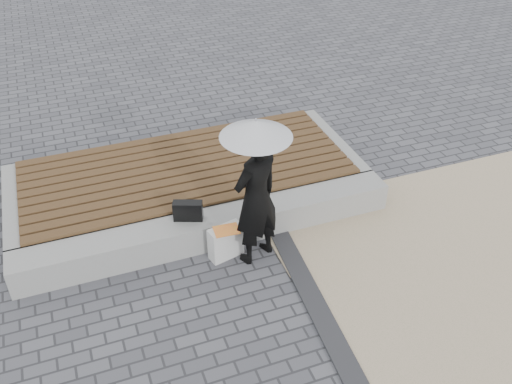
% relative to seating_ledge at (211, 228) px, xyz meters
% --- Properties ---
extents(ground, '(80.00, 80.00, 0.00)m').
position_rel_seating_ledge_xyz_m(ground, '(0.00, -1.60, -0.20)').
color(ground, '#535358').
rests_on(ground, ground).
extents(edging_band, '(0.61, 5.20, 0.04)m').
position_rel_seating_ledge_xyz_m(edging_band, '(0.75, -2.10, -0.18)').
color(edging_band, '#2D2C2F').
rests_on(edging_band, ground).
extents(seating_ledge, '(5.00, 0.45, 0.40)m').
position_rel_seating_ledge_xyz_m(seating_ledge, '(0.00, 0.00, 0.00)').
color(seating_ledge, gray).
rests_on(seating_ledge, ground).
extents(timber_platform, '(5.00, 2.00, 0.40)m').
position_rel_seating_ledge_xyz_m(timber_platform, '(0.00, 1.20, 0.00)').
color(timber_platform, gray).
rests_on(timber_platform, ground).
extents(timber_decking, '(4.60, 2.00, 0.04)m').
position_rel_seating_ledge_xyz_m(timber_decking, '(0.00, 1.20, 0.22)').
color(timber_decking, brown).
rests_on(timber_decking, timber_platform).
extents(woman, '(0.78, 0.66, 1.82)m').
position_rel_seating_ledge_xyz_m(woman, '(0.45, -0.49, 0.71)').
color(woman, black).
rests_on(woman, ground).
extents(parasol, '(0.82, 0.82, 1.05)m').
position_rel_seating_ledge_xyz_m(parasol, '(0.45, -0.49, 1.65)').
color(parasol, '#A9A9AE').
rests_on(parasol, ground).
extents(handbag, '(0.39, 0.26, 0.26)m').
position_rel_seating_ledge_xyz_m(handbag, '(-0.27, 0.05, 0.33)').
color(handbag, black).
rests_on(handbag, seating_ledge).
extents(canvas_tote, '(0.46, 0.28, 0.45)m').
position_rel_seating_ledge_xyz_m(canvas_tote, '(0.09, -0.35, 0.03)').
color(canvas_tote, silver).
rests_on(canvas_tote, ground).
extents(magazine, '(0.32, 0.25, 0.01)m').
position_rel_seating_ledge_xyz_m(magazine, '(0.09, -0.40, 0.26)').
color(magazine, '#FF492B').
rests_on(magazine, canvas_tote).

